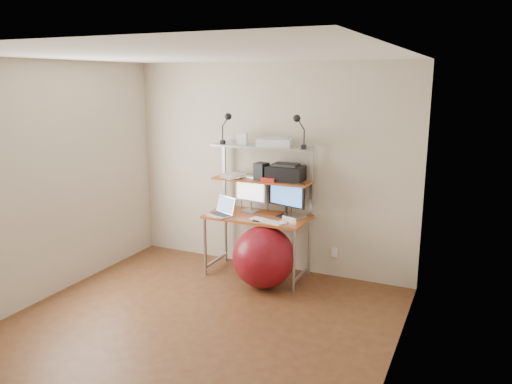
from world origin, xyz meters
TOP-DOWN VIEW (x-y plane):
  - room at (0.00, 0.00)m, footprint 3.60×3.60m
  - computer_desk at (0.00, 1.50)m, footprint 1.20×0.60m
  - wall_outlet at (0.85, 1.79)m, footprint 0.08×0.01m
  - monitor_silver at (-0.15, 1.59)m, footprint 0.43×0.18m
  - monitor_black at (0.33, 1.54)m, footprint 0.49×0.20m
  - laptop at (-0.38, 1.31)m, footprint 0.38×0.35m
  - keyboard at (0.20, 1.26)m, footprint 0.45×0.23m
  - mouse at (0.40, 1.27)m, footprint 0.10×0.06m
  - mac_mini at (0.44, 1.51)m, footprint 0.26×0.26m
  - phone at (0.08, 1.27)m, footprint 0.09×0.15m
  - printer at (0.28, 1.61)m, footprint 0.43×0.30m
  - nas_cube at (0.01, 1.54)m, footprint 0.17×0.17m
  - red_box at (0.12, 1.50)m, footprint 0.17×0.11m
  - scanner at (0.16, 1.57)m, footprint 0.43×0.33m
  - box_white at (-0.25, 1.58)m, footprint 0.12×0.11m
  - box_grey at (-0.27, 1.60)m, footprint 0.13×0.13m
  - clip_lamp_left at (-0.41, 1.48)m, footprint 0.15×0.08m
  - clip_lamp_right at (0.47, 1.48)m, footprint 0.15×0.08m
  - exercise_ball at (0.21, 1.16)m, footprint 0.70×0.70m
  - paper_stack at (-0.37, 1.57)m, footprint 0.36×0.42m

SIDE VIEW (x-z plane):
  - wall_outlet at x=0.85m, z-range 0.24..0.36m
  - exercise_ball at x=0.21m, z-range 0.00..0.70m
  - phone at x=0.08m, z-range 0.74..0.75m
  - keyboard at x=0.20m, z-range 0.74..0.75m
  - mouse at x=0.40m, z-range 0.74..0.77m
  - mac_mini at x=0.44m, z-range 0.74..0.78m
  - laptop at x=-0.38m, z-range 0.65..0.92m
  - computer_desk at x=0.00m, z-range 0.17..1.74m
  - monitor_black at x=0.33m, z-range 0.74..1.24m
  - monitor_silver at x=-0.15m, z-range 0.76..1.23m
  - paper_stack at x=-0.37m, z-range 1.15..1.18m
  - red_box at x=0.12m, z-range 1.15..1.20m
  - printer at x=0.28m, z-range 1.14..1.34m
  - room at x=0.00m, z-range -0.55..3.05m
  - nas_cube at x=0.01m, z-range 1.15..1.35m
  - scanner at x=0.16m, z-range 1.55..1.65m
  - box_grey at x=-0.27m, z-range 1.55..1.65m
  - box_white at x=-0.25m, z-range 1.55..1.68m
  - clip_lamp_left at x=-0.41m, z-range 1.63..2.00m
  - clip_lamp_right at x=0.47m, z-range 1.64..2.01m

